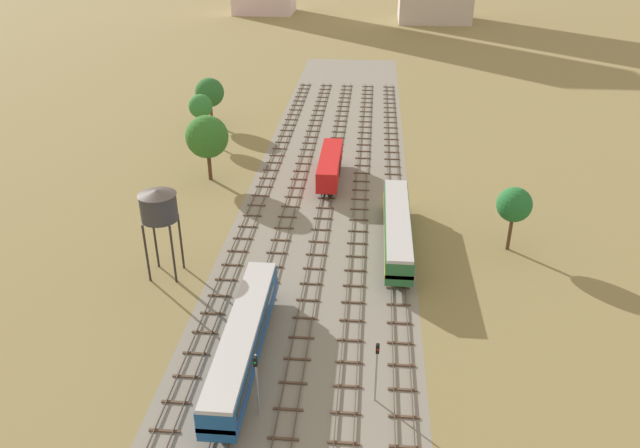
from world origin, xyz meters
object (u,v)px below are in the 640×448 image
Objects in this scene: diesel_railcar_left_nearest at (243,339)px; freight_boxcar_centre_left_mid at (330,165)px; diesel_railcar_centre_right_near at (397,227)px; signal_post_nearest at (257,377)px; signal_post_near at (377,365)px; water_tower at (158,206)px.

freight_boxcar_centre_left_mid is (4.51, 39.78, -0.15)m from diesel_railcar_left_nearest.
diesel_railcar_left_nearest and diesel_railcar_centre_right_near have the same top height.
diesel_railcar_left_nearest is at bearing -122.30° from diesel_railcar_centre_right_near.
signal_post_nearest is 9.27m from signal_post_near.
water_tower is at bearing -120.55° from freight_boxcar_centre_left_mid.
diesel_railcar_left_nearest is 6.30m from signal_post_nearest.
diesel_railcar_left_nearest is 2.07× the size of water_tower.
signal_post_near is at bearing -37.38° from water_tower.
signal_post_near is (6.75, -43.39, 1.23)m from freight_boxcar_centre_left_mid.
water_tower is at bearing -162.06° from diesel_railcar_centre_right_near.
water_tower is 1.69× the size of signal_post_near.
water_tower is (-24.56, -7.95, 5.51)m from diesel_railcar_centre_right_near.
diesel_railcar_left_nearest is 3.51× the size of signal_post_near.
water_tower reaches higher than signal_post_nearest.
freight_boxcar_centre_left_mid is (-9.01, 18.40, -0.15)m from diesel_railcar_centre_right_near.
freight_boxcar_centre_left_mid is at bearing 59.45° from water_tower.
water_tower reaches higher than signal_post_near.
signal_post_nearest is at bearing -92.84° from freight_boxcar_centre_left_mid.
freight_boxcar_centre_left_mid is at bearing 98.85° from signal_post_near.
signal_post_near reaches higher than diesel_railcar_centre_right_near.
diesel_railcar_left_nearest is at bearing 162.23° from signal_post_near.
signal_post_near is (-2.25, -25.00, 1.09)m from diesel_railcar_centre_right_near.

